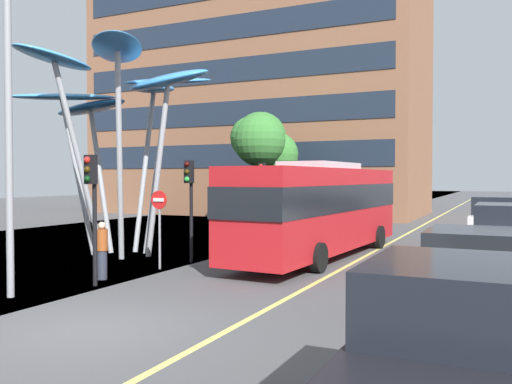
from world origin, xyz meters
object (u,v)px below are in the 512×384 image
Objects in this scene: traffic_light_island_mid at (262,185)px; car_side_street at (493,225)px; car_parked_far at (504,243)px; no_entry_sign at (159,217)px; car_parked_near at (446,367)px; pedestrian at (102,250)px; red_bus at (321,205)px; traffic_light_kerb_far at (190,189)px; car_parked_mid at (472,279)px; traffic_light_kerb_near at (92,191)px; street_lamp at (16,89)px; car_far_side at (506,219)px; leaf_sculpture at (119,95)px.

car_side_street is at bearing 10.47° from traffic_light_island_mid.
car_parked_far is 1.71× the size of no_entry_sign.
car_parked_near is 2.34× the size of pedestrian.
traffic_light_kerb_far is at bearing -139.24° from red_bus.
car_side_street is (0.05, 12.31, 0.12)m from car_parked_mid.
no_entry_sign is (-0.17, -7.74, -0.94)m from traffic_light_island_mid.
car_parked_mid is 2.42× the size of pedestrian.
red_bus is 9.61m from car_parked_mid.
traffic_light_kerb_near is 12.04m from car_parked_far.
car_parked_far is at bearing 84.82° from car_parked_mid.
car_parked_far is 11.91m from pedestrian.
red_bus is 11.33m from street_lamp.
traffic_light_island_mid is at bearing 89.09° from traffic_light_kerb_near.
car_side_street is at bearing 38.92° from red_bus.
car_parked_far is 14.15m from street_lamp.
car_side_street reaches higher than car_parked_mid.
traffic_light_kerb_far is 6.16m from traffic_light_island_mid.
traffic_light_kerb_near reaches higher than pedestrian.
traffic_light_kerb_near is at bearing -90.91° from traffic_light_island_mid.
car_parked_mid is 1.08× the size of car_side_street.
traffic_light_kerb_near is at bearing -116.36° from red_bus.
traffic_light_kerb_far is at bearing 87.84° from traffic_light_kerb_near.
car_far_side is 20.27m from pedestrian.
red_bus is at bearing 113.62° from car_parked_near.
pedestrian is at bearing -121.66° from car_far_side.
car_side_street is at bearing 89.76° from car_parked_mid.
red_bus is 7.53m from car_side_street.
traffic_light_kerb_far is 2.12× the size of pedestrian.
car_far_side is 1.69× the size of no_entry_sign.
car_far_side is 23.21m from street_lamp.
car_parked_far is 0.53× the size of street_lamp.
no_entry_sign is at bearing -129.16° from red_bus.
traffic_light_island_mid reaches higher than car_parked_mid.
traffic_light_kerb_far is (3.40, -0.37, -3.55)m from leaf_sculpture.
red_bus is 4.81m from traffic_light_island_mid.
pedestrian is (-10.26, 6.37, -0.13)m from car_parked_near.
traffic_light_kerb_near is at bearing -57.51° from leaf_sculpture.
car_parked_far is 10.68m from no_entry_sign.
pedestrian is at bearing -131.10° from car_side_street.
traffic_light_kerb_near is 3.25m from no_entry_sign.
car_parked_near is at bearing -89.12° from car_parked_mid.
car_far_side is (0.42, 5.54, -0.12)m from car_side_street.
street_lamp is at bearing -125.55° from car_side_street.
no_entry_sign is (-9.69, 2.79, 0.79)m from car_parked_mid.
car_parked_near reaches higher than car_parked_mid.
street_lamp is (-10.39, -14.54, 4.13)m from car_side_street.
traffic_light_kerb_far is at bearing 83.88° from no_entry_sign.
red_bus is 3.26× the size of traffic_light_kerb_far.
leaf_sculpture reaches higher than car_side_street.
no_entry_sign is at bearing -96.12° from traffic_light_kerb_far.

